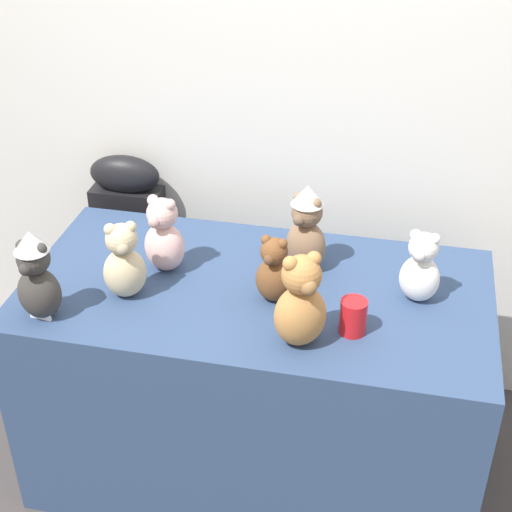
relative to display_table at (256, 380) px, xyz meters
name	(u,v)px	position (x,y,z in m)	size (l,w,h in m)	color
wall_back	(294,69)	(0.00, 0.64, 0.91)	(7.00, 0.08, 2.60)	silver
display_table	(256,380)	(0.00, 0.00, 0.00)	(1.50, 0.78, 0.79)	navy
instrument_case	(133,260)	(-0.63, 0.52, 0.09)	(0.28, 0.12, 0.95)	black
teddy_bear_sand	(124,262)	(-0.39, -0.12, 0.52)	(0.17, 0.16, 0.26)	#CCB78E
teddy_bear_mocha	(306,229)	(0.13, 0.15, 0.54)	(0.17, 0.16, 0.30)	#7F6047
teddy_bear_caramel	(301,303)	(0.18, -0.24, 0.53)	(0.20, 0.19, 0.30)	#B27A42
teddy_bear_snow	(421,269)	(0.51, 0.05, 0.51)	(0.15, 0.13, 0.24)	white
teddy_bear_charcoal	(36,276)	(-0.60, -0.28, 0.54)	(0.15, 0.13, 0.30)	#383533
teddy_bear_blush	(164,236)	(-0.32, 0.05, 0.52)	(0.16, 0.15, 0.27)	beige
teddy_bear_chestnut	(274,271)	(0.07, -0.05, 0.50)	(0.13, 0.12, 0.23)	brown
party_cup_red	(353,317)	(0.33, -0.16, 0.45)	(0.08, 0.08, 0.11)	red
name_card_front_left	(40,312)	(-0.60, -0.30, 0.42)	(0.07, 0.01, 0.05)	white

